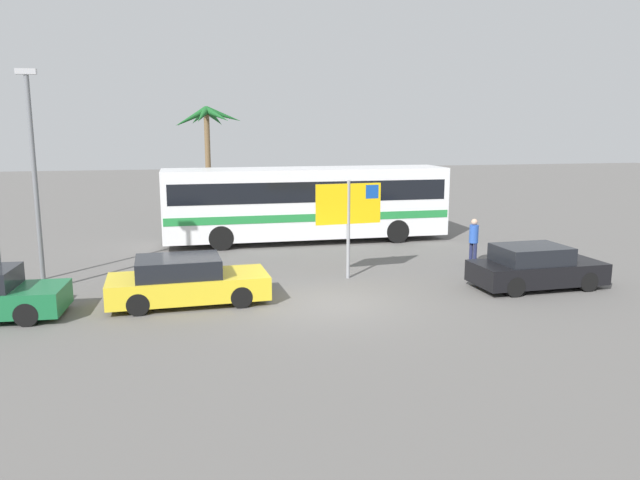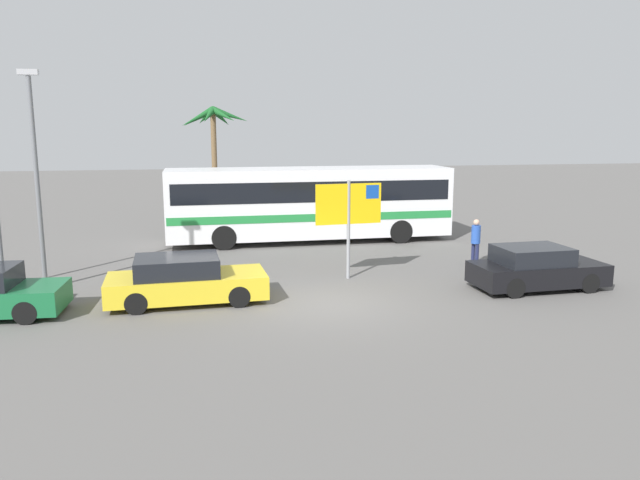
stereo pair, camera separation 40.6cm
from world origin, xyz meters
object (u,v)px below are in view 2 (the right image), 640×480
object	(u,v)px
car_black	(536,269)
pedestrian_near_sign	(476,239)
ferry_sign	(350,208)
car_yellow	(185,280)
bus_front_coach	(310,201)

from	to	relation	value
car_black	pedestrian_near_sign	world-z (taller)	pedestrian_near_sign
ferry_sign	car_yellow	xyz separation A→B (m)	(-5.23, -1.82, -1.69)
bus_front_coach	car_black	size ratio (longest dim) A/B	2.99
car_yellow	pedestrian_near_sign	bearing A→B (deg)	12.69
car_yellow	pedestrian_near_sign	world-z (taller)	pedestrian_near_sign
ferry_sign	car_black	distance (m)	6.02
ferry_sign	car_black	size ratio (longest dim) A/B	0.80
car_yellow	pedestrian_near_sign	distance (m)	10.44
pedestrian_near_sign	ferry_sign	bearing A→B (deg)	166.81
pedestrian_near_sign	car_black	bearing A→B (deg)	-107.02
ferry_sign	car_yellow	bearing A→B (deg)	-165.80
bus_front_coach	ferry_sign	xyz separation A→B (m)	(0.06, -6.75, 0.54)
ferry_sign	pedestrian_near_sign	world-z (taller)	ferry_sign
ferry_sign	pedestrian_near_sign	size ratio (longest dim) A/B	1.91
ferry_sign	car_yellow	world-z (taller)	ferry_sign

